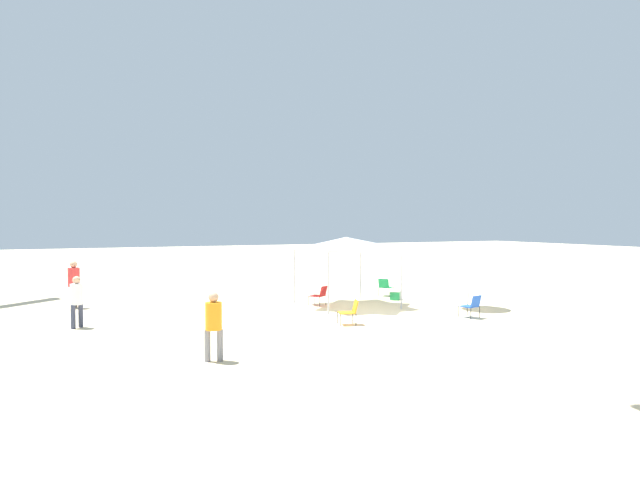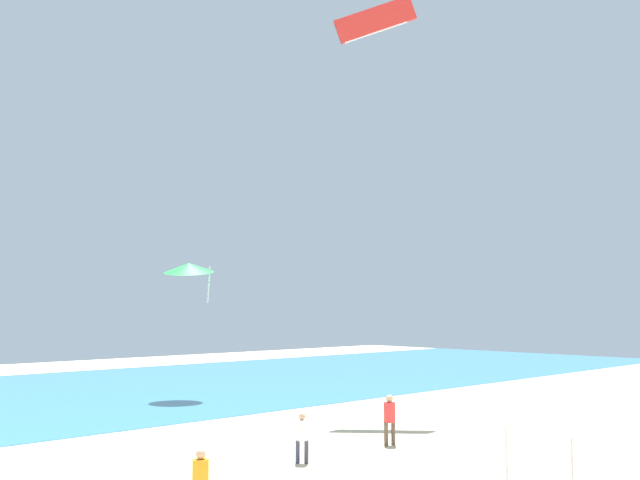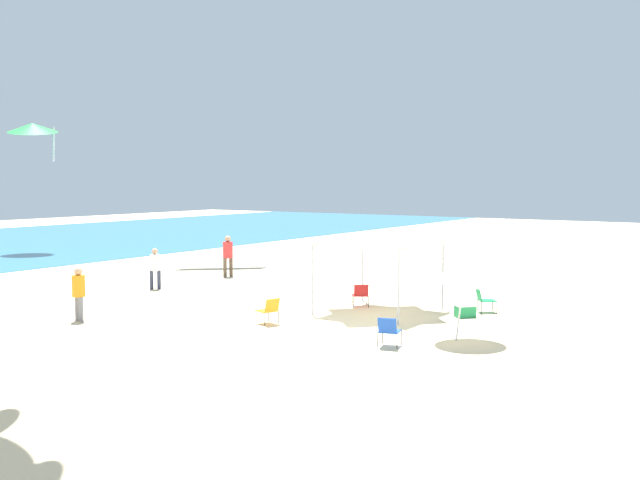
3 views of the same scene
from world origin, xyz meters
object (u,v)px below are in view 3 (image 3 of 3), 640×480
(folding_chair_facing_ocean, at_px, (361,294))
(folding_chair_near_cooler, at_px, (389,329))
(canopy_tent, at_px, (379,237))
(cooler_box, at_px, (465,311))
(person_by_tent, at_px, (79,290))
(folding_chair_left_of_tent, at_px, (269,309))
(kite_delta_green, at_px, (33,128))
(beach_umbrella, at_px, (465,275))
(folding_chair_right_of_tent, at_px, (484,298))
(person_near_umbrella, at_px, (155,265))
(person_beachcomber, at_px, (228,253))

(folding_chair_facing_ocean, bearing_deg, folding_chair_near_cooler, 91.18)
(canopy_tent, relative_size, cooler_box, 4.55)
(folding_chair_facing_ocean, bearing_deg, person_by_tent, 12.94)
(folding_chair_left_of_tent, height_order, kite_delta_green, kite_delta_green)
(beach_umbrella, height_order, folding_chair_right_of_tent, beach_umbrella)
(person_by_tent, height_order, person_near_umbrella, person_by_tent)
(canopy_tent, height_order, kite_delta_green, kite_delta_green)
(person_beachcomber, bearing_deg, canopy_tent, -98.07)
(person_by_tent, distance_m, kite_delta_green, 24.69)
(folding_chair_right_of_tent, relative_size, kite_delta_green, 0.20)
(person_near_umbrella, bearing_deg, cooler_box, 145.72)
(folding_chair_left_of_tent, bearing_deg, person_by_tent, -44.90)
(folding_chair_right_of_tent, xyz_separation_m, folding_chair_facing_ocean, (-1.41, 3.92, 0.00))
(canopy_tent, relative_size, person_by_tent, 1.98)
(folding_chair_left_of_tent, xyz_separation_m, person_by_tent, (-2.90, 5.26, 0.52))
(person_near_umbrella, bearing_deg, kite_delta_green, -61.16)
(person_by_tent, distance_m, person_near_umbrella, 6.71)
(person_by_tent, height_order, person_beachcomber, person_beachcomber)
(person_by_tent, xyz_separation_m, kite_delta_green, (12.65, 20.18, 6.50))
(folding_chair_facing_ocean, height_order, person_beachcomber, person_beachcomber)
(folding_chair_right_of_tent, distance_m, person_beachcomber, 13.14)
(person_by_tent, relative_size, person_beachcomber, 0.91)
(folding_chair_facing_ocean, relative_size, person_beachcomber, 0.44)
(folding_chair_near_cooler, distance_m, folding_chair_left_of_tent, 4.55)
(cooler_box, bearing_deg, person_beachcomber, 76.02)
(person_near_umbrella, relative_size, kite_delta_green, 0.40)
(folding_chair_near_cooler, distance_m, kite_delta_green, 32.47)
(folding_chair_left_of_tent, distance_m, folding_chair_facing_ocean, 4.23)
(folding_chair_right_of_tent, relative_size, person_near_umbrella, 0.49)
(person_beachcomber, relative_size, kite_delta_green, 0.45)
(folding_chair_facing_ocean, relative_size, person_near_umbrella, 0.49)
(folding_chair_near_cooler, bearing_deg, beach_umbrella, -144.52)
(folding_chair_facing_ocean, bearing_deg, person_beachcomber, -57.33)
(beach_umbrella, height_order, person_near_umbrella, beach_umbrella)
(cooler_box, xyz_separation_m, person_near_umbrella, (-1.30, 12.76, 0.77))
(person_by_tent, bearing_deg, folding_chair_left_of_tent, -133.86)
(folding_chair_facing_ocean, relative_size, person_by_tent, 0.48)
(beach_umbrella, distance_m, folding_chair_left_of_tent, 6.16)
(folding_chair_left_of_tent, bearing_deg, cooler_box, 150.41)
(canopy_tent, relative_size, folding_chair_left_of_tent, 4.11)
(folding_chair_near_cooler, bearing_deg, folding_chair_right_of_tent, -106.87)
(folding_chair_right_of_tent, bearing_deg, cooler_box, 134.92)
(folding_chair_near_cooler, bearing_deg, folding_chair_facing_ocean, -67.28)
(cooler_box, bearing_deg, canopy_tent, 104.05)
(canopy_tent, bearing_deg, folding_chair_near_cooler, -147.89)
(person_near_umbrella, bearing_deg, person_by_tent, 76.03)
(folding_chair_right_of_tent, height_order, person_by_tent, person_by_tent)
(kite_delta_green, bearing_deg, folding_chair_near_cooler, 116.72)
(folding_chair_facing_ocean, relative_size, cooler_box, 1.11)
(canopy_tent, height_order, person_by_tent, canopy_tent)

